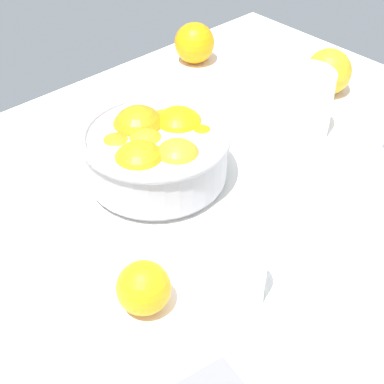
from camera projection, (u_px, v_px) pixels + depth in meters
ground_plane at (167, 227)px, 82.26cm from camera, size 126.23×83.49×3.00cm
fruit_bowl at (158, 151)px, 85.06cm from camera, size 22.26×22.26×10.76cm
juice_glass at (238, 275)px, 68.12cm from camera, size 6.54×6.54×8.43cm
second_glass at (303, 106)px, 94.89cm from camera, size 9.47×9.47×11.42cm
loose_orange_1 at (328, 72)px, 105.96cm from camera, size 8.53×8.53×8.53cm
loose_orange_2 at (195, 43)px, 115.57cm from camera, size 8.14×8.14×8.14cm
loose_orange_4 at (144, 288)px, 67.40cm from camera, size 6.61×6.61×6.61cm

